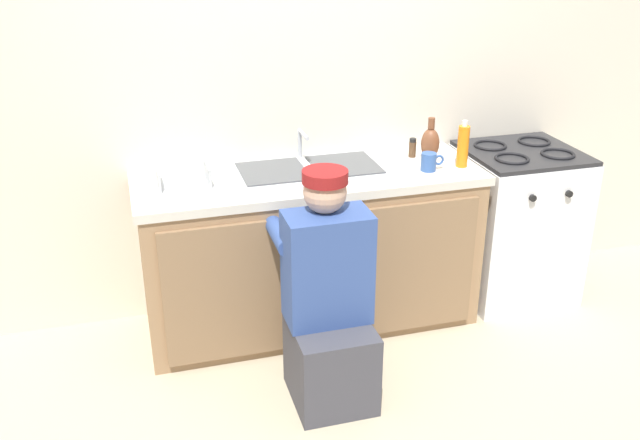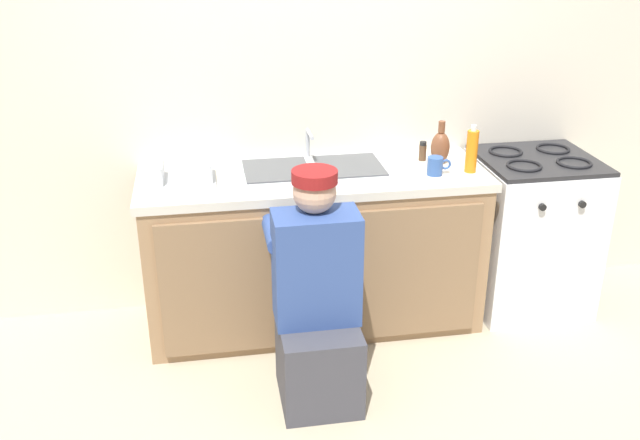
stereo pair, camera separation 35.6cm
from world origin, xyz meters
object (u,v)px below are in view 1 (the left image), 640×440
coffee_mug (429,162)px  spice_bottle_pepper (412,148)px  soap_bottle_orange (463,146)px  dish_rack_tray (184,182)px  plumber_person (328,309)px  sink_double_basin (309,171)px  stove_range (515,222)px  vase_decorative (430,143)px

coffee_mug → spice_bottle_pepper: size_ratio=1.20×
soap_bottle_orange → dish_rack_tray: soap_bottle_orange is taller
plumber_person → dish_rack_tray: size_ratio=3.94×
sink_double_basin → soap_bottle_orange: bearing=-7.6°
stove_range → coffee_mug: bearing=-169.4°
vase_decorative → spice_bottle_pepper: size_ratio=2.19×
stove_range → soap_bottle_orange: 0.70m
sink_double_basin → stove_range: size_ratio=0.89×
soap_bottle_orange → spice_bottle_pepper: (-0.19, 0.22, -0.06)m
plumber_person → vase_decorative: plumber_person is taller
vase_decorative → soap_bottle_orange: bearing=-55.2°
sink_double_basin → spice_bottle_pepper: 0.63m
plumber_person → coffee_mug: 1.00m
stove_range → soap_bottle_orange: size_ratio=3.58×
vase_decorative → coffee_mug: size_ratio=1.83×
spice_bottle_pepper → plumber_person: bearing=-132.6°
plumber_person → vase_decorative: (0.79, 0.72, 0.50)m
plumber_person → coffee_mug: bearing=37.5°
sink_double_basin → dish_rack_tray: (-0.64, -0.01, 0.01)m
vase_decorative → spice_bottle_pepper: bearing=144.2°
stove_range → soap_bottle_orange: soap_bottle_orange is taller
dish_rack_tray → spice_bottle_pepper: size_ratio=2.67×
sink_double_basin → dish_rack_tray: bearing=-179.1°
soap_bottle_orange → spice_bottle_pepper: size_ratio=2.38×
coffee_mug → spice_bottle_pepper: bearing=89.3°
coffee_mug → spice_bottle_pepper: (0.00, 0.23, 0.00)m
soap_bottle_orange → vase_decorative: bearing=124.8°
sink_double_basin → stove_range: (1.24, -0.00, -0.44)m
vase_decorative → plumber_person: bearing=-137.7°
stove_range → vase_decorative: vase_decorative is taller
vase_decorative → dish_rack_tray: bearing=-177.2°
stove_range → plumber_person: 1.49m
dish_rack_tray → spice_bottle_pepper: dish_rack_tray is taller
stove_range → plumber_person: plumber_person is taller
stove_range → spice_bottle_pepper: size_ratio=8.53×
plumber_person → stove_range: bearing=26.3°
soap_bottle_orange → spice_bottle_pepper: 0.30m
stove_range → dish_rack_tray: bearing=-179.7°
vase_decorative → dish_rack_tray: (-1.34, -0.06, -0.07)m
coffee_mug → spice_bottle_pepper: spice_bottle_pepper is taller
sink_double_basin → spice_bottle_pepper: size_ratio=7.62×
coffee_mug → soap_bottle_orange: 0.20m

